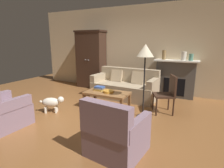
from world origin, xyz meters
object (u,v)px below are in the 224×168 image
(fruit_bowl, at_px, (108,92))
(fireplace, at_px, (175,78))
(couch, at_px, (125,87))
(book_stack, at_px, (99,88))
(mantel_vase_cream, at_px, (184,56))
(armoire, at_px, (91,59))
(coffee_table, at_px, (107,94))
(side_chair_wooden, at_px, (168,92))
(armchair_near_left, at_px, (2,112))
(dog, at_px, (52,102))
(floor_lamp, at_px, (145,55))
(mantel_vase_bronze, at_px, (164,55))
(mantel_vase_jade, at_px, (191,57))
(armchair_near_right, at_px, (116,134))

(fruit_bowl, bearing_deg, fireplace, 53.89)
(couch, xyz_separation_m, book_stack, (-0.31, -0.99, 0.16))
(mantel_vase_cream, bearing_deg, armoire, -178.90)
(coffee_table, bearing_deg, mantel_vase_cream, 48.58)
(side_chair_wooden, bearing_deg, armchair_near_left, -141.67)
(mantel_vase_cream, bearing_deg, couch, -153.78)
(dog, bearing_deg, armoire, 101.58)
(mantel_vase_cream, bearing_deg, floor_lamp, -107.08)
(couch, height_order, armchair_near_left, armchair_near_left)
(mantel_vase_bronze, bearing_deg, floor_lamp, -90.93)
(fireplace, relative_size, fruit_bowl, 4.82)
(armoire, bearing_deg, couch, -22.88)
(coffee_table, xyz_separation_m, mantel_vase_cream, (1.57, 1.78, 0.88))
(book_stack, bearing_deg, fruit_bowl, -14.60)
(dog, bearing_deg, armchair_near_left, -107.27)
(fireplace, height_order, mantel_vase_cream, mantel_vase_cream)
(fireplace, height_order, coffee_table, fireplace)
(armoire, height_order, dog, armoire)
(book_stack, bearing_deg, coffee_table, -11.93)
(mantel_vase_cream, relative_size, mantel_vase_jade, 1.30)
(book_stack, relative_size, dog, 0.51)
(book_stack, distance_m, mantel_vase_bronze, 2.28)
(fireplace, distance_m, fruit_bowl, 2.27)
(fireplace, xyz_separation_m, armchair_near_right, (-0.39, -3.43, -0.25))
(armchair_near_left, bearing_deg, book_stack, 59.68)
(coffee_table, bearing_deg, floor_lamp, -8.19)
(armchair_near_left, bearing_deg, mantel_vase_cream, 51.03)
(armchair_near_left, distance_m, floor_lamp, 3.07)
(fireplace, relative_size, armchair_near_right, 1.43)
(side_chair_wooden, bearing_deg, couch, 152.93)
(mantel_vase_bronze, distance_m, mantel_vase_cream, 0.56)
(fruit_bowl, bearing_deg, floor_lamp, -7.03)
(coffee_table, relative_size, fruit_bowl, 4.21)
(fruit_bowl, distance_m, book_stack, 0.32)
(mantel_vase_cream, distance_m, side_chair_wooden, 1.62)
(dog, bearing_deg, mantel_vase_cream, 44.99)
(dog, bearing_deg, couch, 59.49)
(armoire, distance_m, coffee_table, 2.41)
(armchair_near_left, distance_m, side_chair_wooden, 3.52)
(couch, xyz_separation_m, mantel_vase_bronze, (0.95, 0.74, 0.95))
(couch, xyz_separation_m, coffee_table, (-0.06, -1.04, 0.05))
(coffee_table, height_order, side_chair_wooden, side_chair_wooden)
(armoire, distance_m, dog, 2.71)
(fruit_bowl, height_order, mantel_vase_cream, mantel_vase_cream)
(fireplace, distance_m, armchair_near_right, 3.46)
(fireplace, bearing_deg, armoire, -178.49)
(mantel_vase_cream, relative_size, side_chair_wooden, 0.28)
(mantel_vase_jade, xyz_separation_m, side_chair_wooden, (-0.36, -1.43, -0.71))
(mantel_vase_cream, xyz_separation_m, armchair_near_right, (-0.57, -3.42, -0.93))
(coffee_table, height_order, dog, coffee_table)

